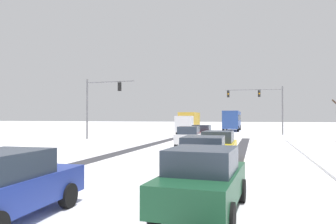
# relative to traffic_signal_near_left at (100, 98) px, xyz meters

# --- Properties ---
(wheel_track_left_lane) EXTENTS (1.08, 34.00, 0.01)m
(wheel_track_left_lane) POSITION_rel_traffic_signal_near_left_xyz_m (7.38, -11.35, -4.40)
(wheel_track_left_lane) COLOR #38383D
(wheel_track_left_lane) RESTS_ON ground
(wheel_track_right_lane) EXTENTS (0.83, 34.00, 0.01)m
(wheel_track_right_lane) POSITION_rel_traffic_signal_near_left_xyz_m (15.06, -11.35, -4.40)
(wheel_track_right_lane) COLOR #38383D
(wheel_track_right_lane) RESTS_ON ground
(traffic_signal_near_left) EXTENTS (5.72, 0.55, 6.50)m
(traffic_signal_near_left) POSITION_rel_traffic_signal_near_left_xyz_m (0.00, 0.00, 0.00)
(traffic_signal_near_left) COLOR slate
(traffic_signal_near_left) RESTS_ON ground
(traffic_signal_far_right) EXTENTS (7.58, 0.75, 6.50)m
(traffic_signal_far_right) POSITION_rel_traffic_signal_near_left_xyz_m (16.92, 13.94, 0.30)
(traffic_signal_far_right) COLOR slate
(traffic_signal_far_right) RESTS_ON ground
(car_red_lead) EXTENTS (1.89, 4.13, 1.62)m
(car_red_lead) POSITION_rel_traffic_signal_near_left_xyz_m (11.19, -0.97, -3.59)
(car_red_lead) COLOR red
(car_red_lead) RESTS_ON ground
(car_white_second) EXTENTS (1.96, 4.16, 1.62)m
(car_white_second) POSITION_rel_traffic_signal_near_left_xyz_m (10.92, -5.69, -3.59)
(car_white_second) COLOR silver
(car_white_second) RESTS_ON ground
(car_yellow_cab_third) EXTENTS (1.86, 4.12, 1.62)m
(car_yellow_cab_third) POSITION_rel_traffic_signal_near_left_xyz_m (14.15, -13.48, -3.59)
(car_yellow_cab_third) COLOR yellow
(car_yellow_cab_third) RESTS_ON ground
(car_grey_fourth) EXTENTS (1.95, 4.16, 1.62)m
(car_grey_fourth) POSITION_rel_traffic_signal_near_left_xyz_m (14.12, -18.39, -3.59)
(car_grey_fourth) COLOR slate
(car_grey_fourth) RESTS_ON ground
(car_dark_green_fifth) EXTENTS (2.00, 4.18, 1.62)m
(car_dark_green_fifth) POSITION_rel_traffic_signal_near_left_xyz_m (14.83, -22.99, -3.59)
(car_dark_green_fifth) COLOR #194C2D
(car_dark_green_fifth) RESTS_ON ground
(car_blue_sixth) EXTENTS (1.92, 4.14, 1.62)m
(car_blue_sixth) POSITION_rel_traffic_signal_near_left_xyz_m (10.57, -24.84, -3.59)
(car_blue_sixth) COLOR #233899
(car_blue_sixth) RESTS_ON ground
(bus_oncoming) EXTENTS (2.74, 11.02, 3.38)m
(bus_oncoming) POSITION_rel_traffic_signal_near_left_xyz_m (12.19, 25.22, -2.42)
(bus_oncoming) COLOR #284793
(bus_oncoming) RESTS_ON ground
(box_truck_delivery) EXTENTS (2.40, 7.44, 3.02)m
(box_truck_delivery) POSITION_rel_traffic_signal_near_left_xyz_m (7.13, 12.18, -2.77)
(box_truck_delivery) COLOR silver
(box_truck_delivery) RESTS_ON ground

